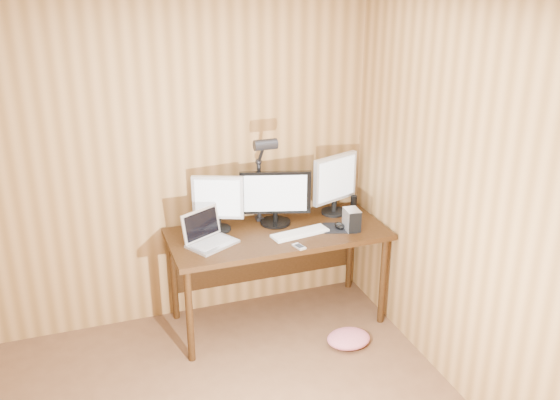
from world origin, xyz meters
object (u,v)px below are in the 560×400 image
keyboard (300,233)px  mouse (340,225)px  monitor_right (335,183)px  desk (275,243)px  monitor_left (218,202)px  speaker (354,203)px  phone (299,247)px  desk_lamp (262,167)px  laptop (208,236)px  monitor_center (275,197)px  hard_drive (352,220)px

keyboard → mouse: mouse is taller
monitor_right → desk: bearing=171.6°
desk → monitor_left: bearing=166.0°
desk → mouse: size_ratio=14.60×
keyboard → speaker: (0.57, 0.29, 0.05)m
keyboard → phone: bearing=-122.0°
keyboard → monitor_right: bearing=26.5°
monitor_right → mouse: (-0.08, -0.28, -0.23)m
phone → desk_lamp: bearing=88.5°
monitor_left → desk_lamp: size_ratio=0.58×
phone → monitor_right: bearing=30.2°
laptop → phone: size_ratio=3.54×
mouse → desk_lamp: desk_lamp is taller
laptop → monitor_center: bearing=-12.0°
laptop → keyboard: 0.67m
monitor_right → phone: bearing=-155.3°
keyboard → desk_lamp: bearing=117.7°
monitor_left → keyboard: size_ratio=0.95×
desk → monitor_right: size_ratio=3.37×
hard_drive → keyboard: bearing=177.8°
desk → laptop: size_ratio=3.93×
monitor_right → mouse: size_ratio=4.33×
monitor_center → laptop: size_ratio=1.27×
desk → hard_drive: size_ratio=9.97×
keyboard → phone: 0.22m
monitor_center → desk_lamp: 0.26m
phone → monitor_center: bearing=77.5°
monitor_right → hard_drive: (-0.01, -0.33, -0.18)m
monitor_center → phone: (0.02, -0.45, -0.21)m
desk → monitor_center: 0.35m
mouse → phone: mouse is taller
monitor_right → laptop: 1.10m
mouse → hard_drive: size_ratio=0.68×
laptop → speaker: laptop is taller
speaker → keyboard: bearing=-152.8°
monitor_right → hard_drive: 0.38m
desk → phone: phone is taller
desk_lamp → phone: bearing=-74.0°
monitor_right → keyboard: 0.55m
mouse → phone: 0.45m
monitor_center → monitor_right: size_ratio=1.09×
desk → monitor_center: bearing=66.6°
phone → desk_lamp: size_ratio=0.16×
phone → speaker: 0.83m
speaker → desk_lamp: (-0.77, -0.03, 0.39)m
desk_lamp → laptop: bearing=-155.9°
desk → keyboard: (0.14, -0.17, 0.13)m
laptop → phone: bearing=-54.3°
desk → speaker: bearing=10.0°
hard_drive → speaker: (0.18, 0.34, -0.02)m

